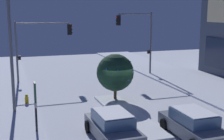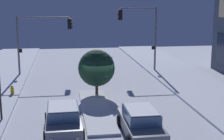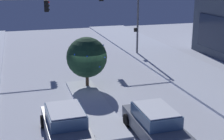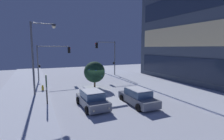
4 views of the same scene
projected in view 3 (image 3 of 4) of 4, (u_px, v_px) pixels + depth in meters
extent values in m
plane|color=silver|center=(90.00, 89.00, 21.94)|extent=(52.00, 52.00, 0.00)
cube|color=silver|center=(201.00, 77.00, 24.25)|extent=(52.00, 5.20, 0.14)
cube|color=silver|center=(93.00, 105.00, 19.14)|extent=(9.00, 1.80, 0.14)
cube|color=slate|center=(66.00, 128.00, 15.26)|extent=(4.35, 1.91, 0.66)
cube|color=slate|center=(65.00, 116.00, 15.09)|extent=(2.36, 1.69, 0.60)
cube|color=white|center=(65.00, 109.00, 14.99)|extent=(2.19, 1.58, 0.04)
cylinder|color=black|center=(79.00, 117.00, 16.89)|extent=(0.66, 0.23, 0.66)
cylinder|color=black|center=(43.00, 122.00, 16.35)|extent=(0.66, 0.23, 0.66)
cube|color=slate|center=(155.00, 127.00, 15.33)|extent=(4.50, 1.80, 0.66)
cube|color=slate|center=(156.00, 115.00, 15.15)|extent=(2.43, 1.62, 0.60)
cube|color=white|center=(156.00, 108.00, 15.06)|extent=(2.25, 1.51, 0.04)
sphere|color=#F9E5B2|center=(127.00, 111.00, 17.26)|extent=(0.16, 0.16, 0.16)
sphere|color=#F9E5B2|center=(148.00, 108.00, 17.59)|extent=(0.16, 0.16, 0.16)
cylinder|color=black|center=(127.00, 120.00, 16.50)|extent=(0.66, 0.22, 0.66)
cylinder|color=black|center=(159.00, 116.00, 16.99)|extent=(0.66, 0.22, 0.66)
cube|color=black|center=(46.00, 6.00, 27.84)|extent=(0.32, 0.36, 1.00)
sphere|color=red|center=(48.00, 2.00, 27.81)|extent=(0.20, 0.20, 0.20)
sphere|color=black|center=(49.00, 6.00, 27.90)|extent=(0.20, 0.20, 0.20)
sphere|color=black|center=(49.00, 10.00, 27.99)|extent=(0.20, 0.20, 0.20)
cylinder|color=#565960|center=(138.00, 21.00, 30.74)|extent=(0.18, 0.18, 6.47)
cube|color=black|center=(135.00, 30.00, 30.91)|extent=(0.20, 0.24, 0.36)
cylinder|color=#473323|center=(87.00, 81.00, 22.21)|extent=(0.22, 0.22, 0.97)
sphere|color=#193823|center=(87.00, 57.00, 21.74)|extent=(2.73, 2.73, 2.73)
sphere|color=blue|center=(81.00, 53.00, 22.97)|extent=(0.10, 0.10, 0.10)
sphere|color=blue|center=(105.00, 57.00, 21.10)|extent=(0.10, 0.10, 0.10)
sphere|color=blue|center=(103.00, 45.00, 21.79)|extent=(0.10, 0.10, 0.10)
sphere|color=blue|center=(100.00, 67.00, 20.92)|extent=(0.10, 0.10, 0.10)
sphere|color=blue|center=(90.00, 55.00, 23.10)|extent=(0.10, 0.10, 0.10)
sphere|color=blue|center=(87.00, 56.00, 20.37)|extent=(0.10, 0.10, 0.10)
sphere|color=blue|center=(75.00, 55.00, 20.54)|extent=(0.10, 0.10, 0.10)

